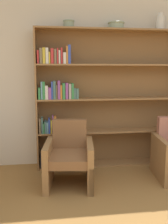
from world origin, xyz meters
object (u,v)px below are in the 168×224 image
Objects in this scene: bowl_stoneware at (116,25)px; vase_tall at (160,22)px; bowl_copper at (69,24)px; bookshelf at (100,101)px; armchair_leather at (69,157)px.

vase_tall is (0.71, 0.00, 0.06)m from bowl_stoneware.
bowl_copper is 0.68× the size of vase_tall.
armchair_leather is (-0.56, -0.66, -0.68)m from bookshelf.
vase_tall reaches higher than bookshelf.
bowl_copper is at bearing -177.14° from bookshelf.
bowl_copper reaches higher than bowl_stoneware.
bookshelf is at bearing 2.86° from bowl_copper.
vase_tall is (1.44, 0.00, 0.05)m from bowl_copper.
vase_tall is (0.95, -0.02, 1.24)m from bookshelf.
bowl_stoneware is at bearing -6.06° from bookshelf.
bowl_stoneware is 0.30× the size of armchair_leather.
bowl_stoneware is 0.71m from vase_tall.
bowl_copper is 0.21× the size of armchair_leather.
bowl_copper is at bearing -88.48° from armchair_leather.
bowl_copper is (-0.50, -0.02, 1.19)m from bookshelf.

